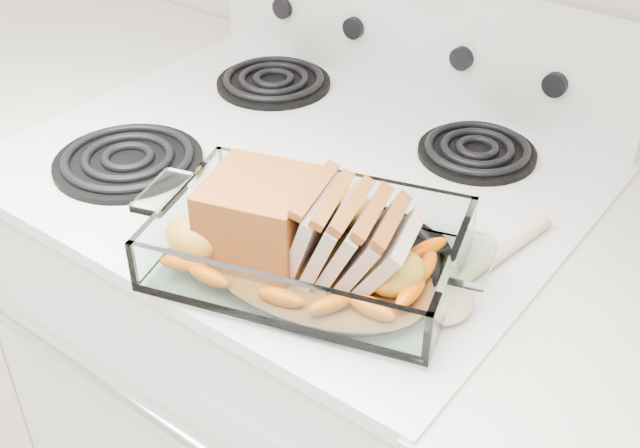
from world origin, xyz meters
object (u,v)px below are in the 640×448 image
Objects in this scene: counter_left at (66,250)px; pork_roast at (293,221)px; electric_range at (308,381)px; baking_dish at (310,253)px.

counter_left is 0.98m from pork_roast.
pork_roast is (0.14, -0.20, 0.52)m from electric_range.
electric_range is at bearing 112.61° from baking_dish.
electric_range reaches higher than baking_dish.
electric_range reaches higher than counter_left.
pork_roast is (-0.02, 0.00, 0.04)m from baking_dish.
electric_range is at bearing 0.10° from counter_left.
baking_dish is at bearing -13.36° from counter_left.
electric_range is 0.54m from baking_dish.
electric_range is 4.62× the size of pork_roast.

